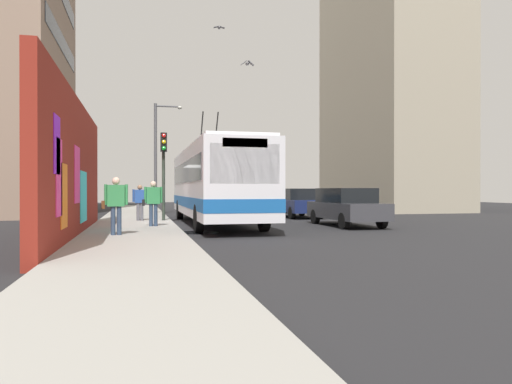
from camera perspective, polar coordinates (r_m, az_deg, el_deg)
ground_plane at (r=20.56m, az=-9.62°, el=-3.96°), size 80.00×80.00×0.00m
sidewalk_slab at (r=20.51m, az=-14.09°, el=-3.76°), size 48.00×3.20×0.15m
graffiti_wall at (r=16.09m, az=-20.49°, el=2.49°), size 13.03×0.32×4.29m
building_far_left at (r=34.73m, az=-27.00°, el=14.96°), size 13.51×6.15×20.69m
building_far_right at (r=39.31m, az=15.26°, el=13.81°), size 12.74×6.22×21.46m
city_bus at (r=21.26m, az=-4.88°, el=1.19°), size 12.60×2.65×5.13m
parked_car_dark_gray at (r=20.61m, az=10.53°, el=-1.63°), size 4.70×1.81×1.58m
parked_car_navy at (r=26.66m, az=4.83°, el=-1.20°), size 4.46×1.76×1.58m
parked_car_silver at (r=32.57m, az=1.40°, el=-0.94°), size 4.28×1.77×1.58m
pedestrian_at_curb at (r=18.56m, az=-11.99°, el=-0.89°), size 0.23×0.75×1.69m
pedestrian_midblock at (r=22.13m, az=-13.47°, el=-0.90°), size 0.22×0.65×1.58m
pedestrian_near_wall at (r=15.19m, az=-16.14°, el=-1.00°), size 0.23×0.77×1.74m
traffic_light at (r=21.98m, az=-10.80°, el=3.61°), size 0.49×0.28×3.92m
street_lamp at (r=29.82m, az=-11.37°, el=4.85°), size 0.44×1.67×6.55m
flying_pigeons at (r=22.22m, az=-5.30°, el=18.83°), size 5.80×3.52×3.50m
curbside_puddle at (r=17.32m, az=-6.87°, el=-4.74°), size 1.53×1.53×0.00m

